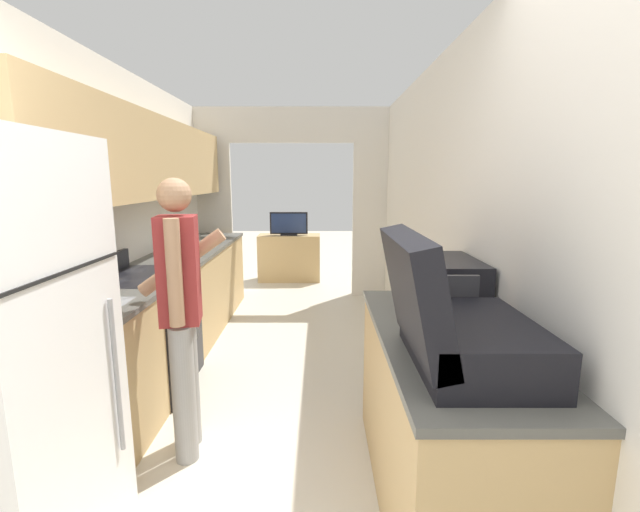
# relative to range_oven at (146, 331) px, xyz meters

# --- Properties ---
(wall_left) EXTENTS (0.38, 7.17, 2.50)m
(wall_left) POSITION_rel_range_oven_xyz_m (-0.26, 0.07, 1.03)
(wall_left) COLOR white
(wall_left) RESTS_ON ground_plane
(wall_right) EXTENTS (0.06, 7.17, 2.50)m
(wall_right) POSITION_rel_range_oven_xyz_m (2.25, -0.38, 0.80)
(wall_right) COLOR white
(wall_right) RESTS_ON ground_plane
(wall_far_with_doorway) EXTENTS (2.92, 0.06, 2.50)m
(wall_far_with_doorway) POSITION_rel_range_oven_xyz_m (0.95, 2.64, 0.99)
(wall_far_with_doorway) COLOR white
(wall_far_with_doorway) RESTS_ON ground_plane
(counter_left) EXTENTS (0.62, 3.72, 0.89)m
(counter_left) POSITION_rel_range_oven_xyz_m (-0.01, 0.83, -0.00)
(counter_left) COLOR tan
(counter_left) RESTS_ON ground_plane
(counter_right) EXTENTS (0.62, 1.54, 0.89)m
(counter_right) POSITION_rel_range_oven_xyz_m (1.92, -1.20, -0.01)
(counter_right) COLOR tan
(counter_right) RESTS_ON ground_plane
(range_oven) EXTENTS (0.66, 0.79, 1.03)m
(range_oven) POSITION_rel_range_oven_xyz_m (0.00, 0.00, 0.00)
(range_oven) COLOR black
(range_oven) RESTS_ON ground_plane
(person) EXTENTS (0.52, 0.41, 1.60)m
(person) POSITION_rel_range_oven_xyz_m (0.54, -0.79, 0.41)
(person) COLOR #9E9E9E
(person) RESTS_ON ground_plane
(suitcase) EXTENTS (0.55, 0.66, 0.52)m
(suitcase) POSITION_rel_range_oven_xyz_m (1.83, -1.54, 0.60)
(suitcase) COLOR black
(suitcase) RESTS_ON counter_right
(microwave) EXTENTS (0.36, 0.53, 0.28)m
(microwave) POSITION_rel_range_oven_xyz_m (2.02, -0.78, 0.57)
(microwave) COLOR black
(microwave) RESTS_ON counter_right
(tv_cabinet) EXTENTS (0.96, 0.42, 0.72)m
(tv_cabinet) POSITION_rel_range_oven_xyz_m (0.84, 3.53, -0.09)
(tv_cabinet) COLOR tan
(tv_cabinet) RESTS_ON ground_plane
(television) EXTENTS (0.58, 0.16, 0.36)m
(television) POSITION_rel_range_oven_xyz_m (0.84, 3.48, 0.45)
(television) COLOR black
(television) RESTS_ON tv_cabinet
(knife) EXTENTS (0.14, 0.33, 0.02)m
(knife) POSITION_rel_range_oven_xyz_m (-0.04, 0.48, 0.44)
(knife) COLOR #B7B7BC
(knife) RESTS_ON counter_left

